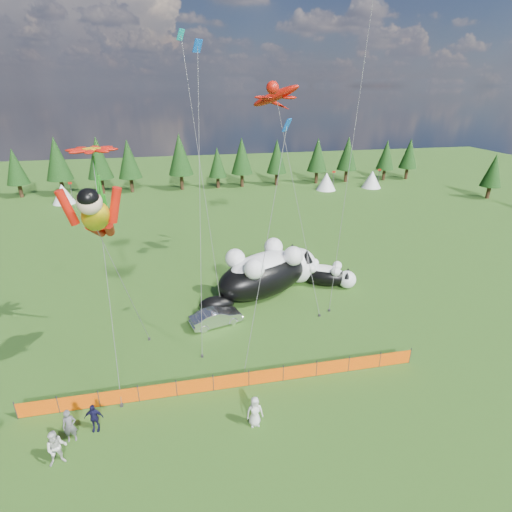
# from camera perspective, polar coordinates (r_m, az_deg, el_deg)

# --- Properties ---
(ground) EXTENTS (160.00, 160.00, 0.00)m
(ground) POSITION_cam_1_polar(r_m,az_deg,el_deg) (25.97, -4.54, -14.02)
(ground) COLOR #113D0B
(ground) RESTS_ON ground
(safety_fence) EXTENTS (22.06, 0.06, 1.10)m
(safety_fence) POSITION_cam_1_polar(r_m,az_deg,el_deg) (23.33, -3.56, -17.41)
(safety_fence) COLOR #262626
(safety_fence) RESTS_ON ground
(tree_line) EXTENTS (90.00, 4.00, 8.00)m
(tree_line) POSITION_cam_1_polar(r_m,az_deg,el_deg) (66.67, -9.86, 12.72)
(tree_line) COLOR black
(tree_line) RESTS_ON ground
(festival_tents) EXTENTS (50.00, 3.20, 2.80)m
(festival_tents) POSITION_cam_1_polar(r_m,az_deg,el_deg) (63.65, 0.59, 10.18)
(festival_tents) COLOR white
(festival_tents) RESTS_ON ground
(cat_large) EXTENTS (10.47, 7.24, 4.05)m
(cat_large) POSITION_cam_1_polar(r_m,az_deg,el_deg) (32.09, 1.73, -2.21)
(cat_large) COLOR black
(cat_large) RESTS_ON ground
(cat_small) EXTENTS (5.18, 3.74, 2.03)m
(cat_small) POSITION_cam_1_polar(r_m,az_deg,el_deg) (34.27, 10.03, -2.63)
(cat_small) COLOR black
(cat_small) RESTS_ON ground
(car) EXTENTS (3.91, 2.23, 1.22)m
(car) POSITION_cam_1_polar(r_m,az_deg,el_deg) (28.63, -5.72, -8.70)
(car) COLOR silver
(car) RESTS_ON ground
(spectator_a) EXTENTS (0.67, 0.46, 1.76)m
(spectator_a) POSITION_cam_1_polar(r_m,az_deg,el_deg) (22.26, -25.08, -21.13)
(spectator_a) COLOR #56555A
(spectator_a) RESTS_ON ground
(spectator_b) EXTENTS (0.98, 0.70, 1.82)m
(spectator_b) POSITION_cam_1_polar(r_m,az_deg,el_deg) (21.46, -26.60, -23.33)
(spectator_b) COLOR silver
(spectator_b) RESTS_ON ground
(spectator_c) EXTENTS (0.95, 0.56, 1.55)m
(spectator_c) POSITION_cam_1_polar(r_m,az_deg,el_deg) (22.39, -22.15, -20.61)
(spectator_c) COLOR #141335
(spectator_c) RESTS_ON ground
(spectator_e) EXTENTS (0.82, 0.53, 1.67)m
(spectator_e) POSITION_cam_1_polar(r_m,az_deg,el_deg) (21.15, -0.18, -21.33)
(spectator_e) COLOR silver
(spectator_e) RESTS_ON ground
(superhero_kite) EXTENTS (4.95, 6.68, 12.29)m
(superhero_kite) POSITION_cam_1_polar(r_m,az_deg,el_deg) (20.50, -21.95, 5.26)
(superhero_kite) COLOR #DEB30B
(superhero_kite) RESTS_ON ground
(gecko_kite) EXTENTS (6.75, 13.11, 17.69)m
(gecko_kite) POSITION_cam_1_polar(r_m,az_deg,el_deg) (34.60, 2.78, 21.85)
(gecko_kite) COLOR red
(gecko_kite) RESTS_ON ground
(flower_kite) EXTENTS (3.50, 7.63, 13.65)m
(flower_kite) POSITION_cam_1_polar(r_m,az_deg,el_deg) (23.82, -22.34, 13.46)
(flower_kite) COLOR red
(flower_kite) RESTS_ON ground
(diamond_kite_a) EXTENTS (1.80, 7.47, 19.25)m
(diamond_kite_a) POSITION_cam_1_polar(r_m,az_deg,el_deg) (27.52, -8.31, 25.87)
(diamond_kite_a) COLOR blue
(diamond_kite_a) RESTS_ON ground
(diamond_kite_c) EXTENTS (3.33, 2.95, 14.59)m
(diamond_kite_c) POSITION_cam_1_polar(r_m,az_deg,el_deg) (21.68, 4.06, 16.07)
(diamond_kite_c) COLOR blue
(diamond_kite_c) RESTS_ON ground
(diamond_kite_d) EXTENTS (1.96, 6.37, 19.96)m
(diamond_kite_d) POSITION_cam_1_polar(r_m,az_deg,el_deg) (31.22, -10.34, 26.78)
(diamond_kite_d) COLOR #0C9896
(diamond_kite_d) RESTS_ON ground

